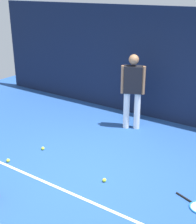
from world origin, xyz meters
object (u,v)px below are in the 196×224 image
tennis_player (133,88)px  tennis_ball_by_fence (104,180)px  tennis_ball_near_player (8,160)px  tennis_ball_mid_court (43,148)px

tennis_player → tennis_ball_by_fence: 2.47m
tennis_player → tennis_ball_near_player: tennis_player is taller
tennis_ball_by_fence → tennis_ball_mid_court: bearing=171.5°
tennis_player → tennis_ball_mid_court: tennis_player is taller
tennis_player → tennis_ball_mid_court: (-0.93, -1.94, -0.93)m
tennis_player → tennis_ball_by_fence: bearing=-98.3°
tennis_ball_by_fence → tennis_ball_near_player: bearing=-165.7°
tennis_ball_by_fence → tennis_ball_mid_court: same height
tennis_ball_near_player → tennis_ball_by_fence: 1.89m
tennis_ball_near_player → tennis_ball_by_fence: (1.83, 0.47, 0.00)m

